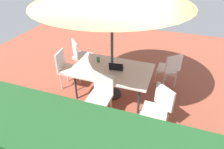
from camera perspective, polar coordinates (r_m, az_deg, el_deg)
name	(u,v)px	position (r m, az deg, el deg)	size (l,w,h in m)	color
ground_plane	(112,95)	(4.93, 0.00, -5.94)	(10.00, 10.00, 0.02)	#9E4C38
dining_table	(112,71)	(4.52, 0.00, 1.06)	(1.81, 1.14, 0.75)	silver
chair_southwest	(169,68)	(5.09, 16.15, 1.71)	(0.58, 0.59, 0.98)	beige
chair_northwest	(157,108)	(3.82, 12.99, -9.57)	(0.58, 0.58, 0.98)	beige
chair_southeast	(81,55)	(5.62, -9.02, 5.70)	(0.59, 0.59, 0.98)	beige
chair_north	(101,95)	(4.04, -3.34, -5.89)	(0.47, 0.48, 0.98)	beige
chair_east	(67,68)	(5.05, -12.98, 1.95)	(0.49, 0.48, 0.98)	beige
laptop	(116,68)	(4.44, 1.30, 1.90)	(0.35, 0.29, 0.21)	gray
cup	(98,60)	(4.77, -4.04, 4.30)	(0.08, 0.08, 0.12)	#286B33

